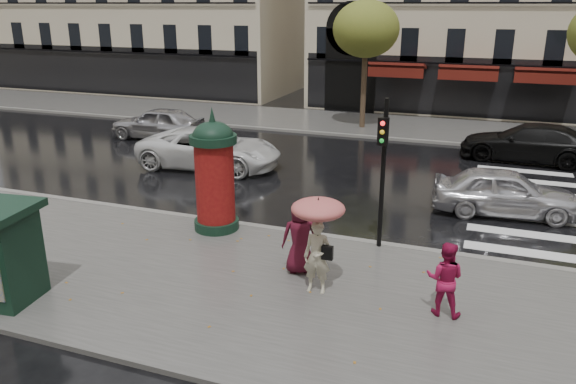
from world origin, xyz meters
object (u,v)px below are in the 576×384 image
at_px(morris_column, 214,172).
at_px(car_black, 528,143).
at_px(woman_red, 445,279).
at_px(traffic_light, 383,160).
at_px(man_burgundy, 300,237).
at_px(car_white, 210,148).
at_px(woman_umbrella, 318,230).
at_px(car_silver, 505,192).
at_px(car_far_silver, 158,123).

relative_size(morris_column, car_black, 0.65).
distance_m(woman_red, traffic_light, 3.92).
relative_size(woman_red, morris_column, 0.46).
height_order(man_burgundy, car_white, man_burgundy).
height_order(woman_umbrella, car_white, woman_umbrella).
xyz_separation_m(woman_red, car_black, (2.11, 14.36, -0.14)).
bearing_deg(car_silver, car_far_silver, 65.89).
xyz_separation_m(morris_column, car_black, (8.84, 11.72, -1.04)).
relative_size(man_burgundy, car_black, 0.33).
bearing_deg(woman_red, man_burgundy, -10.52).
distance_m(woman_red, car_silver, 7.25).
distance_m(woman_umbrella, car_silver, 8.23).
bearing_deg(woman_umbrella, car_silver, 60.78).
xyz_separation_m(man_burgundy, car_black, (5.61, 13.53, -0.23)).
height_order(woman_umbrella, car_far_silver, woman_umbrella).
distance_m(car_white, car_far_silver, 6.12).
bearing_deg(woman_red, morris_column, -18.70).
distance_m(car_black, car_far_silver, 17.21).
bearing_deg(car_white, car_far_silver, 48.80).
xyz_separation_m(traffic_light, car_far_silver, (-13.01, 9.48, -1.77)).
bearing_deg(car_far_silver, traffic_light, 53.56).
bearing_deg(traffic_light, woman_umbrella, -105.54).
xyz_separation_m(traffic_light, car_black, (4.09, 11.40, -1.77)).
relative_size(woman_red, car_silver, 0.37).
xyz_separation_m(traffic_light, car_white, (-8.16, 5.76, -1.76)).
bearing_deg(man_burgundy, traffic_light, -146.83).
relative_size(woman_red, man_burgundy, 0.89).
bearing_deg(car_far_silver, car_black, 96.03).
bearing_deg(woman_red, woman_umbrella, 2.59).
relative_size(woman_umbrella, car_far_silver, 0.49).
distance_m(car_white, car_black, 13.48).
distance_m(traffic_light, car_white, 10.14).
bearing_deg(car_black, woman_red, -3.70).
xyz_separation_m(man_burgundy, car_far_silver, (-11.49, 11.62, -0.24)).
bearing_deg(car_white, traffic_light, -128.94).
bearing_deg(car_far_silver, car_silver, 71.53).
bearing_deg(woman_umbrella, car_black, 71.10).
distance_m(car_silver, car_black, 7.27).
relative_size(car_silver, car_white, 0.76).
height_order(traffic_light, car_white, traffic_light).
height_order(woman_red, man_burgundy, man_burgundy).
xyz_separation_m(man_burgundy, morris_column, (-3.22, 1.81, 0.81)).
bearing_deg(car_black, man_burgundy, -17.87).
bearing_deg(car_silver, man_burgundy, 137.41).
height_order(traffic_light, car_silver, traffic_light).
height_order(woman_umbrella, car_black, woman_umbrella).
bearing_deg(car_silver, car_white, 76.11).
bearing_deg(car_far_silver, man_burgundy, 44.32).
distance_m(man_burgundy, car_silver, 7.88).
height_order(man_burgundy, car_black, man_burgundy).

